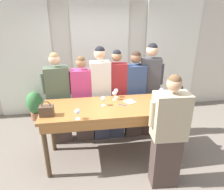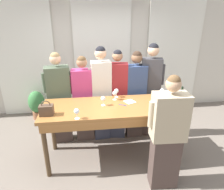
# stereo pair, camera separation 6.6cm
# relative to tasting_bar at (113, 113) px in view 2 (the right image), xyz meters

# --- Properties ---
(ground_plane) EXTENTS (18.00, 18.00, 0.00)m
(ground_plane) POSITION_rel_tasting_bar_xyz_m (0.00, 0.03, -0.86)
(ground_plane) COLOR #70665B
(wall_back) EXTENTS (12.00, 0.06, 2.80)m
(wall_back) POSITION_rel_tasting_bar_xyz_m (0.00, 2.00, 0.54)
(wall_back) COLOR beige
(wall_back) RESTS_ON ground_plane
(curtain_panel_left) EXTENTS (1.33, 0.03, 2.69)m
(curtain_panel_left) POSITION_rel_tasting_bar_xyz_m (-1.76, 1.94, 0.48)
(curtain_panel_left) COLOR white
(curtain_panel_left) RESTS_ON ground_plane
(curtain_panel_center) EXTENTS (1.33, 0.03, 2.69)m
(curtain_panel_center) POSITION_rel_tasting_bar_xyz_m (0.00, 1.94, 0.48)
(curtain_panel_center) COLOR white
(curtain_panel_center) RESTS_ON ground_plane
(curtain_panel_right) EXTENTS (1.33, 0.03, 2.69)m
(curtain_panel_right) POSITION_rel_tasting_bar_xyz_m (1.76, 1.94, 0.48)
(curtain_panel_right) COLOR white
(curtain_panel_right) RESTS_ON ground_plane
(tasting_bar) EXTENTS (2.20, 0.81, 0.97)m
(tasting_bar) POSITION_rel_tasting_bar_xyz_m (0.00, 0.00, 0.00)
(tasting_bar) COLOR #9E6633
(tasting_bar) RESTS_ON ground_plane
(wine_bottle) EXTENTS (0.08, 0.08, 0.34)m
(wine_bottle) POSITION_rel_tasting_bar_xyz_m (1.02, -0.17, 0.23)
(wine_bottle) COLOR black
(wine_bottle) RESTS_ON tasting_bar
(handbag) EXTENTS (0.19, 0.12, 0.22)m
(handbag) POSITION_rel_tasting_bar_xyz_m (-0.97, -0.16, 0.19)
(handbag) COLOR brown
(handbag) RESTS_ON tasting_bar
(wine_glass_front_left) EXTENTS (0.08, 0.08, 0.15)m
(wine_glass_front_left) POSITION_rel_tasting_bar_xyz_m (0.75, 0.03, 0.22)
(wine_glass_front_left) COLOR white
(wine_glass_front_left) RESTS_ON tasting_bar
(wine_glass_front_mid) EXTENTS (0.08, 0.08, 0.15)m
(wine_glass_front_mid) POSITION_rel_tasting_bar_xyz_m (-0.15, 0.06, 0.22)
(wine_glass_front_mid) COLOR white
(wine_glass_front_mid) RESTS_ON tasting_bar
(wine_glass_front_right) EXTENTS (0.08, 0.08, 0.15)m
(wine_glass_front_right) POSITION_rel_tasting_bar_xyz_m (-0.54, -0.33, 0.22)
(wine_glass_front_right) COLOR white
(wine_glass_front_right) RESTS_ON tasting_bar
(wine_glass_center_left) EXTENTS (0.08, 0.08, 0.15)m
(wine_glass_center_left) POSITION_rel_tasting_bar_xyz_m (1.02, -0.06, 0.22)
(wine_glass_center_left) COLOR white
(wine_glass_center_left) RESTS_ON tasting_bar
(wine_glass_center_mid) EXTENTS (0.08, 0.08, 0.15)m
(wine_glass_center_mid) POSITION_rel_tasting_bar_xyz_m (0.06, 0.26, 0.22)
(wine_glass_center_mid) COLOR white
(wine_glass_center_mid) RESTS_ON tasting_bar
(wine_glass_center_right) EXTENTS (0.08, 0.08, 0.15)m
(wine_glass_center_right) POSITION_rel_tasting_bar_xyz_m (1.01, 0.08, 0.22)
(wine_glass_center_right) COLOR white
(wine_glass_center_right) RESTS_ON tasting_bar
(wine_glass_back_left) EXTENTS (0.08, 0.08, 0.15)m
(wine_glass_back_left) POSITION_rel_tasting_bar_xyz_m (0.89, 0.28, 0.22)
(wine_glass_back_left) COLOR white
(wine_glass_back_left) RESTS_ON tasting_bar
(wine_glass_back_mid) EXTENTS (0.08, 0.08, 0.15)m
(wine_glass_back_mid) POSITION_rel_tasting_bar_xyz_m (0.11, 0.37, 0.22)
(wine_glass_back_mid) COLOR white
(wine_glass_back_mid) RESTS_ON tasting_bar
(napkin) EXTENTS (0.21, 0.21, 0.00)m
(napkin) POSITION_rel_tasting_bar_xyz_m (0.30, 0.15, 0.11)
(napkin) COLOR white
(napkin) RESTS_ON tasting_bar
(pen) EXTENTS (0.11, 0.08, 0.01)m
(pen) POSITION_rel_tasting_bar_xyz_m (0.16, 0.03, 0.11)
(pen) COLOR #193399
(pen) RESTS_ON tasting_bar
(guest_olive_jacket) EXTENTS (0.53, 0.32, 1.72)m
(guest_olive_jacket) POSITION_rel_tasting_bar_xyz_m (-0.90, 0.65, 0.01)
(guest_olive_jacket) COLOR #473833
(guest_olive_jacket) RESTS_ON ground_plane
(guest_pink_top) EXTENTS (0.51, 0.23, 1.65)m
(guest_pink_top) POSITION_rel_tasting_bar_xyz_m (-0.46, 0.65, -0.02)
(guest_pink_top) COLOR #473833
(guest_pink_top) RESTS_ON ground_plane
(guest_cream_sweater) EXTENTS (0.47, 0.26, 1.81)m
(guest_cream_sweater) POSITION_rel_tasting_bar_xyz_m (-0.13, 0.65, 0.08)
(guest_cream_sweater) COLOR #383D51
(guest_cream_sweater) RESTS_ON ground_plane
(guest_striped_shirt) EXTENTS (0.49, 0.26, 1.74)m
(guest_striped_shirt) POSITION_rel_tasting_bar_xyz_m (0.17, 0.65, 0.04)
(guest_striped_shirt) COLOR #383D51
(guest_striped_shirt) RESTS_ON ground_plane
(guest_navy_coat) EXTENTS (0.48, 0.25, 1.71)m
(guest_navy_coat) POSITION_rel_tasting_bar_xyz_m (0.51, 0.65, 0.02)
(guest_navy_coat) COLOR #473833
(guest_navy_coat) RESTS_ON ground_plane
(guest_beige_cap) EXTENTS (0.48, 0.28, 1.84)m
(guest_beige_cap) POSITION_rel_tasting_bar_xyz_m (0.81, 0.65, 0.11)
(guest_beige_cap) COLOR #473833
(guest_beige_cap) RESTS_ON ground_plane
(host_pouring) EXTENTS (0.56, 0.29, 1.65)m
(host_pouring) POSITION_rel_tasting_bar_xyz_m (0.64, -0.67, -0.04)
(host_pouring) COLOR #473833
(host_pouring) RESTS_ON ground_plane
(potted_plant) EXTENTS (0.37, 0.37, 0.69)m
(potted_plant) POSITION_rel_tasting_bar_xyz_m (-1.58, 1.61, -0.48)
(potted_plant) COLOR #935B3D
(potted_plant) RESTS_ON ground_plane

